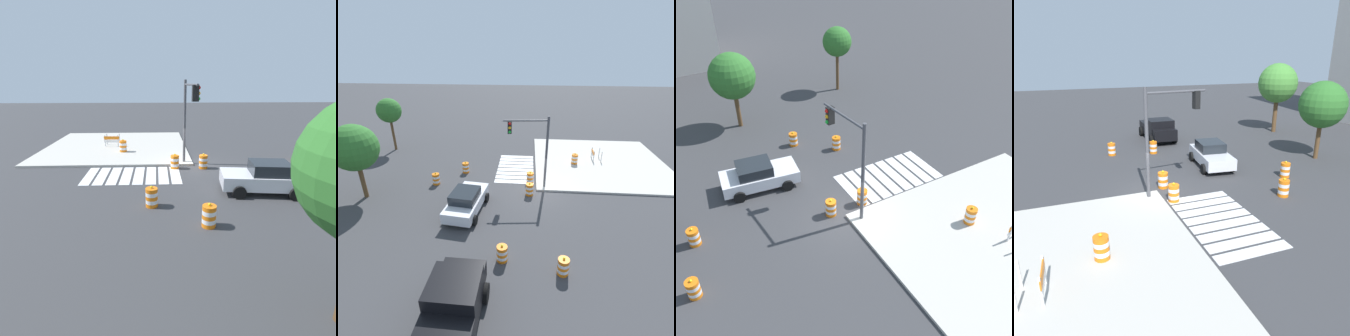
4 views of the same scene
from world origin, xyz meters
The scene contains 16 objects.
ground_plane centered at (0.00, 0.00, 0.00)m, with size 120.00×120.00×0.00m, color #38383A.
sidewalk_corner centered at (6.00, -6.00, 0.07)m, with size 12.00×12.00×0.15m, color #BCB7AD.
crosswalk_stripes centered at (4.00, 1.80, 0.01)m, with size 5.85×3.20×0.02m.
sports_car centered at (-3.03, 4.69, 0.81)m, with size 4.49×2.52×1.63m.
pickup_truck centered at (-10.96, 3.46, 0.97)m, with size 5.17×2.39×1.92m.
traffic_barrel_near_corner centered at (2.77, 6.09, 0.45)m, with size 0.56×0.56×1.02m.
traffic_barrel_crosswalk_end centered at (1.32, 0.50, 0.45)m, with size 0.56×0.56×1.02m.
traffic_barrel_median_near centered at (-0.57, 0.54, 0.45)m, with size 0.56×0.56×1.02m.
traffic_barrel_median_far centered at (-7.24, 1.92, 0.45)m, with size 0.56×0.56×1.02m.
traffic_barrel_far_curb centered at (-7.85, -1.09, 0.45)m, with size 0.56×0.56×1.02m.
traffic_barrel_lane_center centered at (0.49, 7.97, 0.45)m, with size 0.56×0.56×1.02m.
traffic_barrel_on_sidewalk centered at (5.20, -3.59, 0.60)m, with size 0.56×0.56×1.02m.
construction_barricade centered at (6.40, -5.63, 0.72)m, with size 1.30×0.83×1.00m.
traffic_light_pole centered at (0.47, 0.53, 3.91)m, with size 0.66×3.28×5.50m.
street_tree_streetside_near centered at (-1.85, 12.46, 3.81)m, with size 3.19×3.19×5.43m.
street_tree_streetside_far centered at (-10.10, 14.86, 4.54)m, with size 3.58×3.58×6.36m.
Camera 4 is at (15.35, -4.44, 7.02)m, focal length 34.39 mm.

